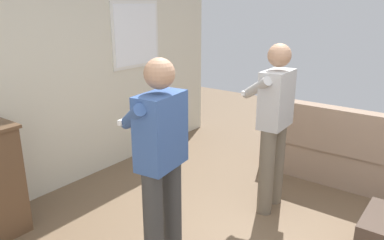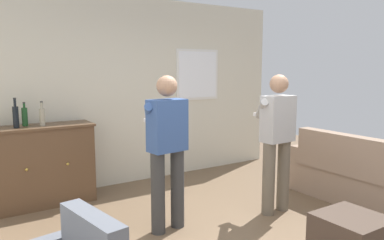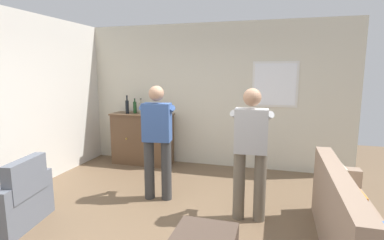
% 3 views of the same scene
% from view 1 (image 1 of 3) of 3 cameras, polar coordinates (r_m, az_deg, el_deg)
% --- Properties ---
extents(wall_back_with_window, '(5.20, 0.15, 2.80)m').
position_cam_1_polar(wall_back_with_window, '(4.35, -19.64, 8.15)').
color(wall_back_with_window, beige).
rests_on(wall_back_with_window, ground).
extents(couch, '(0.57, 2.43, 0.93)m').
position_cam_1_polar(couch, '(4.67, 25.07, -5.34)').
color(couch, gray).
rests_on(couch, ground).
extents(person_standing_left, '(0.55, 0.50, 1.68)m').
position_cam_1_polar(person_standing_left, '(2.78, -4.84, -5.85)').
color(person_standing_left, '#383838').
rests_on(person_standing_left, ground).
extents(person_standing_right, '(0.56, 0.48, 1.68)m').
position_cam_1_polar(person_standing_right, '(3.72, 12.35, -0.09)').
color(person_standing_right, '#6B6051').
rests_on(person_standing_right, ground).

